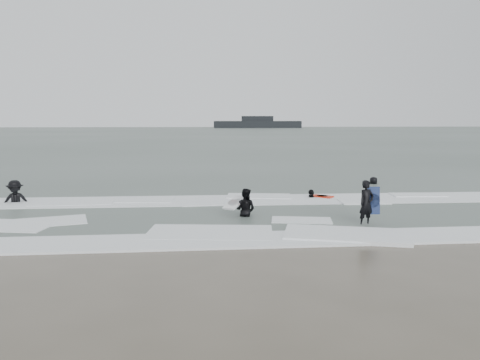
{
  "coord_description": "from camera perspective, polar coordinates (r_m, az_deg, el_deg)",
  "views": [
    {
      "loc": [
        -1.49,
        -14.27,
        3.71
      ],
      "look_at": [
        0.0,
        5.0,
        1.1
      ],
      "focal_mm": 35.0,
      "sensor_mm": 36.0,
      "label": 1
    }
  ],
  "objects": [
    {
      "name": "vessel_horizon",
      "position": [
        160.13,
        2.13,
        6.88
      ],
      "size": [
        29.53,
        5.27,
        4.01
      ],
      "color": "black",
      "rests_on": "ground"
    },
    {
      "name": "surfer_right_near",
      "position": [
        21.6,
        8.69,
        -2.29
      ],
      "size": [
        0.87,
        0.98,
        1.59
      ],
      "primitive_type": "imported",
      "rotation": [
        0.0,
        0.0,
        -2.22
      ],
      "color": "black",
      "rests_on": "ground"
    },
    {
      "name": "surf_foam",
      "position": [
        18.4,
        0.31,
        -3.81
      ],
      "size": [
        30.03,
        9.06,
        0.09
      ],
      "color": "white",
      "rests_on": "ground"
    },
    {
      "name": "ground",
      "position": [
        14.82,
        1.5,
        -6.81
      ],
      "size": [
        320.0,
        320.0,
        0.0
      ],
      "primitive_type": "plane",
      "color": "brown",
      "rests_on": "ground"
    },
    {
      "name": "surfer_breaker",
      "position": [
        22.26,
        -25.67,
        -2.67
      ],
      "size": [
        1.35,
        0.97,
        1.89
      ],
      "primitive_type": "imported",
      "rotation": [
        0.0,
        0.0,
        0.24
      ],
      "color": "black",
      "rests_on": "ground"
    },
    {
      "name": "surfer_centre",
      "position": [
        16.71,
        15.06,
        -5.4
      ],
      "size": [
        0.68,
        0.57,
        1.6
      ],
      "primitive_type": "imported",
      "rotation": [
        0.0,
        0.0,
        0.38
      ],
      "color": "black",
      "rests_on": "ground"
    },
    {
      "name": "sea",
      "position": [
        94.35,
        -3.52,
        5.45
      ],
      "size": [
        320.0,
        320.0,
        0.0
      ],
      "primitive_type": "plane",
      "color": "#47544C",
      "rests_on": "ground"
    },
    {
      "name": "bodyboards",
      "position": [
        18.52,
        8.36,
        -2.38
      ],
      "size": [
        5.4,
        5.81,
        1.25
      ],
      "color": "#0F1D48",
      "rests_on": "ground"
    },
    {
      "name": "surfer_wading",
      "position": [
        17.5,
        0.66,
        -4.55
      ],
      "size": [
        1.0,
        0.93,
        1.64
      ],
      "primitive_type": "imported",
      "rotation": [
        0.0,
        0.0,
        2.62
      ],
      "color": "black",
      "rests_on": "ground"
    },
    {
      "name": "surfer_right_far",
      "position": [
        26.84,
        15.96,
        -0.56
      ],
      "size": [
        0.88,
        0.69,
        1.59
      ],
      "primitive_type": "imported",
      "rotation": [
        0.0,
        0.0,
        -2.88
      ],
      "color": "black",
      "rests_on": "ground"
    }
  ]
}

